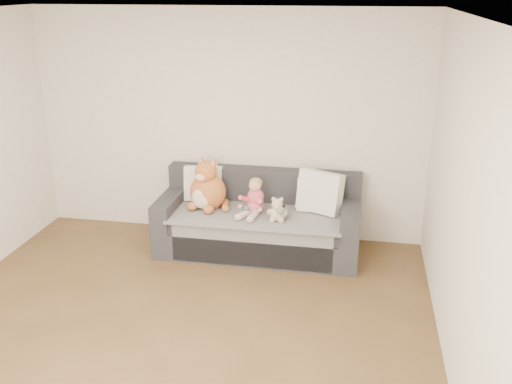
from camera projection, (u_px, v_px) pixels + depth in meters
room_shell at (169, 185)px, 4.56m from camera, size 5.00×5.00×5.00m
sofa at (259, 223)px, 6.34m from camera, size 2.20×0.94×0.85m
cushion_left at (203, 183)px, 6.52m from camera, size 0.45×0.24×0.41m
cushion_right_back at (315, 195)px, 6.20m from camera, size 0.40×0.20×0.37m
cushion_right_front at (320, 192)px, 6.17m from camera, size 0.54×0.41×0.46m
toddler at (254, 199)px, 6.12m from camera, size 0.28×0.41×0.40m
plush_cat at (207, 189)px, 6.26m from camera, size 0.47×0.42×0.61m
teddy_bear at (277, 211)px, 5.95m from camera, size 0.21×0.16×0.27m
plush_cow at (281, 212)px, 6.00m from camera, size 0.16×0.24×0.19m
sippy_cup at (246, 210)px, 6.11m from camera, size 0.10×0.08×0.11m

